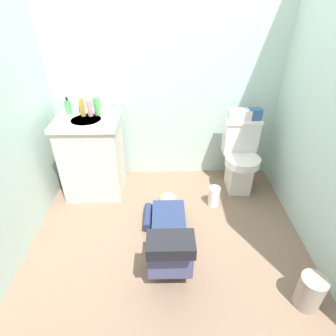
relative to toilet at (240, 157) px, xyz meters
name	(u,v)px	position (x,y,z in m)	size (l,w,h in m)	color
ground_plane	(167,233)	(-0.77, -0.68, -0.39)	(2.83, 2.98, 0.04)	#816450
wall_back	(165,66)	(-0.77, 0.35, 0.83)	(2.49, 0.08, 2.40)	silver
toilet	(240,157)	(0.00, 0.00, 0.00)	(0.36, 0.46, 0.75)	silver
vanity_cabinet	(93,156)	(-1.51, -0.03, 0.05)	(0.60, 0.52, 0.82)	silver
faucet	(89,108)	(-1.51, 0.11, 0.50)	(0.02, 0.02, 0.10)	silver
person_plumber	(169,235)	(-0.76, -0.89, -0.19)	(0.39, 1.06, 0.52)	navy
tissue_box	(240,115)	(-0.05, 0.09, 0.43)	(0.22, 0.11, 0.10)	silver
toiletry_bag	(255,114)	(0.10, 0.09, 0.44)	(0.12, 0.09, 0.11)	#33598C
soap_dispenser	(68,107)	(-1.70, 0.09, 0.52)	(0.06, 0.06, 0.17)	#499F5A
bottle_clear	(77,107)	(-1.62, 0.10, 0.52)	(0.05, 0.05, 0.13)	silver
bottle_amber	(82,107)	(-1.55, 0.03, 0.54)	(0.04, 0.04, 0.17)	gold
bottle_pink	(90,108)	(-1.49, 0.04, 0.53)	(0.05, 0.05, 0.16)	pink
bottle_green	(97,106)	(-1.42, 0.06, 0.54)	(0.06, 0.06, 0.17)	#53A44C
bottle_white	(107,105)	(-1.33, 0.08, 0.54)	(0.05, 0.05, 0.17)	white
trash_can	(310,292)	(0.18, -1.37, -0.24)	(0.17, 0.17, 0.26)	#A08F7F
paper_towel_roll	(214,196)	(-0.30, -0.32, -0.26)	(0.11, 0.11, 0.21)	white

